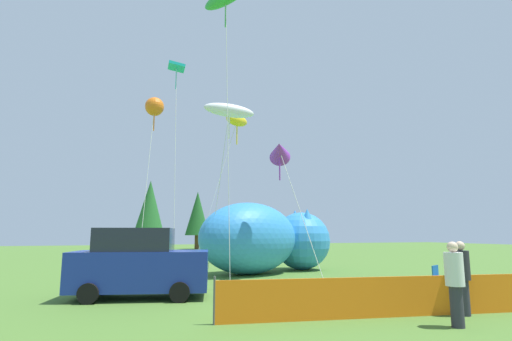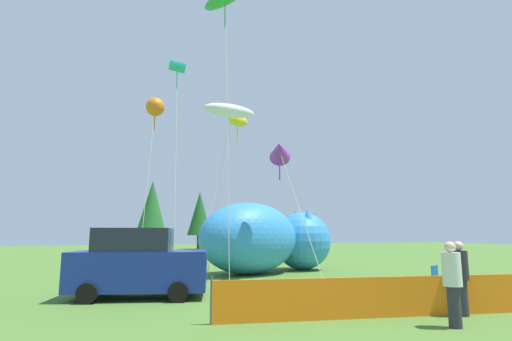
# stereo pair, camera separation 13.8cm
# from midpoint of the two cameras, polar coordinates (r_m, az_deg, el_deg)

# --- Properties ---
(ground_plane) EXTENTS (120.00, 120.00, 0.00)m
(ground_plane) POSITION_cam_midpoint_polar(r_m,az_deg,el_deg) (12.40, 5.39, -17.92)
(ground_plane) COLOR #4C752D
(parked_car) EXTENTS (4.33, 2.65, 2.10)m
(parked_car) POSITION_cam_midpoint_polar(r_m,az_deg,el_deg) (13.00, -16.11, -12.68)
(parked_car) COLOR navy
(parked_car) RESTS_ON ground
(folding_chair) EXTENTS (0.74, 0.74, 0.96)m
(folding_chair) POSITION_cam_midpoint_polar(r_m,az_deg,el_deg) (13.76, 25.09, -13.88)
(folding_chair) COLOR #1959A5
(folding_chair) RESTS_ON ground
(inflatable_cat) EXTENTS (8.11, 5.49, 3.41)m
(inflatable_cat) POSITION_cam_midpoint_polar(r_m,az_deg,el_deg) (20.17, 1.60, -9.98)
(inflatable_cat) COLOR #338CD8
(inflatable_cat) RESTS_ON ground
(safety_fence) EXTENTS (7.60, 1.18, 1.02)m
(safety_fence) POSITION_cam_midpoint_polar(r_m,az_deg,el_deg) (10.16, 17.08, -16.94)
(safety_fence) COLOR orange
(safety_fence) RESTS_ON ground
(spectator_in_blue_shirt) EXTENTS (0.38, 0.38, 1.75)m
(spectator_in_blue_shirt) POSITION_cam_midpoint_polar(r_m,az_deg,el_deg) (11.11, 27.50, -13.07)
(spectator_in_blue_shirt) COLOR #2D2D38
(spectator_in_blue_shirt) RESTS_ON ground
(spectator_in_green_shirt) EXTENTS (0.38, 0.38, 1.77)m
(spectator_in_green_shirt) POSITION_cam_midpoint_polar(r_m,az_deg,el_deg) (9.69, 26.63, -13.83)
(spectator_in_green_shirt) COLOR #2D2D38
(spectator_in_green_shirt) RESTS_ON ground
(kite_purple_delta) EXTENTS (1.56, 3.04, 6.11)m
(kite_purple_delta) POSITION_cam_midpoint_polar(r_m,az_deg,el_deg) (17.29, 3.62, 2.83)
(kite_purple_delta) COLOR silver
(kite_purple_delta) RESTS_ON ground
(kite_orange_flower) EXTENTS (1.11, 2.32, 9.00)m
(kite_orange_flower) POSITION_cam_midpoint_polar(r_m,az_deg,el_deg) (21.83, -14.03, 8.75)
(kite_orange_flower) COLOR silver
(kite_orange_flower) RESTS_ON ground
(kite_teal_diamond) EXTENTS (0.97, 2.22, 11.25)m
(kite_teal_diamond) POSITION_cam_midpoint_polar(r_m,az_deg,el_deg) (23.18, -11.03, 13.71)
(kite_teal_diamond) COLOR silver
(kite_teal_diamond) RESTS_ON ground
(kite_white_ghost) EXTENTS (2.37, 1.85, 7.86)m
(kite_white_ghost) POSITION_cam_midpoint_polar(r_m,az_deg,el_deg) (18.19, -3.63, 8.47)
(kite_white_ghost) COLOR silver
(kite_white_ghost) RESTS_ON ground
(kite_yellow_hero) EXTENTS (3.41, 2.05, 8.35)m
(kite_yellow_hero) POSITION_cam_midpoint_polar(r_m,az_deg,el_deg) (21.30, -2.49, 7.08)
(kite_yellow_hero) COLOR silver
(kite_yellow_hero) RESTS_ON ground
(horizon_tree_east) EXTENTS (2.98, 2.98, 7.11)m
(horizon_tree_east) POSITION_cam_midpoint_polar(r_m,az_deg,el_deg) (50.57, -7.98, -6.11)
(horizon_tree_east) COLOR brown
(horizon_tree_east) RESTS_ON ground
(horizon_tree_west) EXTENTS (3.29, 3.29, 7.84)m
(horizon_tree_west) POSITION_cam_midpoint_polar(r_m,az_deg,el_deg) (46.37, -14.56, -5.11)
(horizon_tree_west) COLOR brown
(horizon_tree_west) RESTS_ON ground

